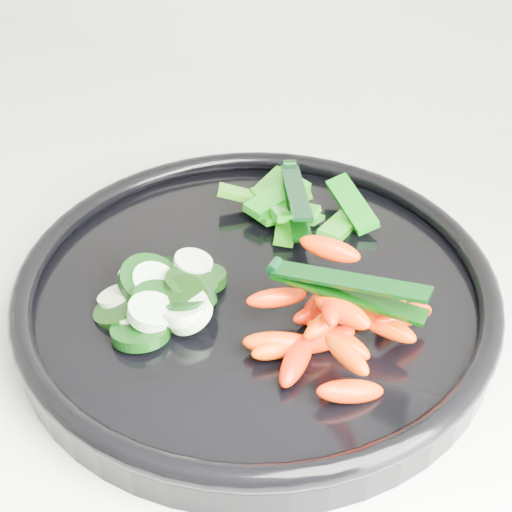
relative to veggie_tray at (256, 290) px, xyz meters
The scene contains 6 objects.
veggie_tray is the anchor object (origin of this frame).
cucumber_pile 0.07m from the veggie_tray, 136.76° to the right, with size 0.11×0.12×0.04m.
carrot_pile 0.08m from the veggie_tray, 13.95° to the right, with size 0.13×0.14×0.05m.
pepper_pile 0.11m from the veggie_tray, 102.40° to the left, with size 0.14×0.11×0.04m.
tong_carrot 0.10m from the veggie_tray, 11.93° to the right, with size 0.11×0.03×0.02m.
tong_pepper 0.10m from the veggie_tray, 101.58° to the left, with size 0.08×0.10×0.02m.
Camera 1 is at (-0.08, 1.30, 1.32)m, focal length 50.00 mm.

